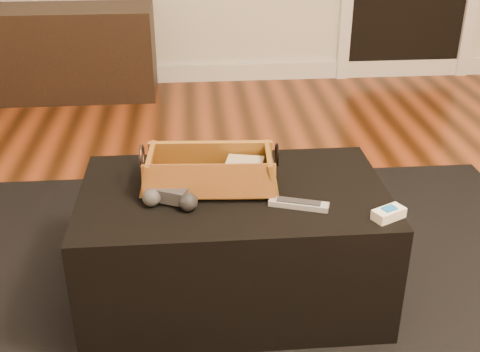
{
  "coord_description": "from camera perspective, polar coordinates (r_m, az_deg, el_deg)",
  "views": [
    {
      "loc": [
        -0.25,
        -1.46,
        1.36
      ],
      "look_at": [
        -0.11,
        0.24,
        0.49
      ],
      "focal_mm": 45.0,
      "sensor_mm": 36.0,
      "label": 1
    }
  ],
  "objects": [
    {
      "name": "cloth_bundle",
      "position": [
        1.99,
        0.46,
        0.68
      ],
      "size": [
        0.14,
        0.11,
        0.07
      ],
      "primitive_type": "cube",
      "rotation": [
        0.0,
        0.0,
        -0.24
      ],
      "color": "tan",
      "rests_on": "wicker_basket"
    },
    {
      "name": "wicker_basket",
      "position": [
        1.96,
        -2.87,
        0.31
      ],
      "size": [
        0.45,
        0.26,
        0.15
      ],
      "color": "#AA7426",
      "rests_on": "ottoman"
    },
    {
      "name": "tv_remote",
      "position": [
        1.95,
        -3.5,
        -0.54
      ],
      "size": [
        0.23,
        0.06,
        0.02
      ],
      "primitive_type": "cube",
      "rotation": [
        0.0,
        0.0,
        0.04
      ],
      "color": "black",
      "rests_on": "wicker_basket"
    },
    {
      "name": "baseboard",
      "position": [
        4.4,
        -1.39,
        9.8
      ],
      "size": [
        5.0,
        0.04,
        0.12
      ],
      "primitive_type": "cube",
      "color": "white",
      "rests_on": "floor"
    },
    {
      "name": "cream_gadget",
      "position": [
        1.85,
        13.92,
        -3.47
      ],
      "size": [
        0.11,
        0.09,
        0.04
      ],
      "color": "white",
      "rests_on": "ottoman"
    },
    {
      "name": "area_rug",
      "position": [
        2.15,
        -0.47,
        -11.99
      ],
      "size": [
        2.6,
        2.0,
        0.01
      ],
      "primitive_type": "cube",
      "color": "black",
      "rests_on": "floor"
    },
    {
      "name": "ottoman",
      "position": [
        2.07,
        -0.6,
        -6.45
      ],
      "size": [
        1.0,
        0.6,
        0.42
      ],
      "primitive_type": "cube",
      "color": "black",
      "rests_on": "area_rug"
    },
    {
      "name": "floor",
      "position": [
        2.02,
        3.74,
        -15.71
      ],
      "size": [
        5.0,
        5.5,
        0.01
      ],
      "primitive_type": "cube",
      "color": "brown",
      "rests_on": "ground"
    },
    {
      "name": "game_controller",
      "position": [
        1.87,
        -6.55,
        -2.04
      ],
      "size": [
        0.19,
        0.14,
        0.06
      ],
      "color": "#2D2D30",
      "rests_on": "ottoman"
    },
    {
      "name": "silver_remote",
      "position": [
        1.87,
        5.58,
        -2.65
      ],
      "size": [
        0.19,
        0.1,
        0.02
      ],
      "color": "#AAADB2",
      "rests_on": "ottoman"
    },
    {
      "name": "media_cabinet",
      "position": [
        4.23,
        -18.41,
        11.0
      ],
      "size": [
        1.48,
        0.45,
        0.58
      ],
      "primitive_type": "cube",
      "color": "black",
      "rests_on": "floor"
    }
  ]
}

